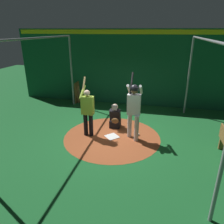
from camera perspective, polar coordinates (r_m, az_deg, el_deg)
The scene contains 10 objects.
ground_plane at distance 7.59m, azimuth 0.00°, elevation -6.70°, with size 27.45×27.45×0.00m, color #195B28.
dirt_circle at distance 7.58m, azimuth 0.00°, elevation -6.68°, with size 3.40×3.40×0.01m, color #9E4C28.
home_plate at distance 7.58m, azimuth 0.00°, elevation -6.62°, with size 0.42×0.42×0.01m, color white.
batter at distance 7.03m, azimuth 5.90°, elevation 1.57°, with size 0.68×0.49×2.25m.
catcher at distance 8.13m, azimuth 0.86°, elevation -1.71°, with size 0.58×0.40×0.97m.
visitor at distance 7.36m, azimuth -6.60°, elevation 0.63°, with size 0.55×0.50×2.06m.
back_wall at distance 10.56m, azimuth 4.68°, elevation 11.79°, with size 0.23×11.45×3.62m.
cage_frame at distance 6.81m, azimuth 0.00°, elevation 10.87°, with size 6.11×5.49×3.33m.
bat_rack at distance 11.30m, azimuth -9.08°, elevation 5.28°, with size 0.82×0.21×1.05m.
baseball_0 at distance 7.71m, azimuth 7.21°, elevation -6.03°, with size 0.07×0.07×0.07m, color white.
Camera 1 is at (6.53, 1.49, 3.57)m, focal length 33.86 mm.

